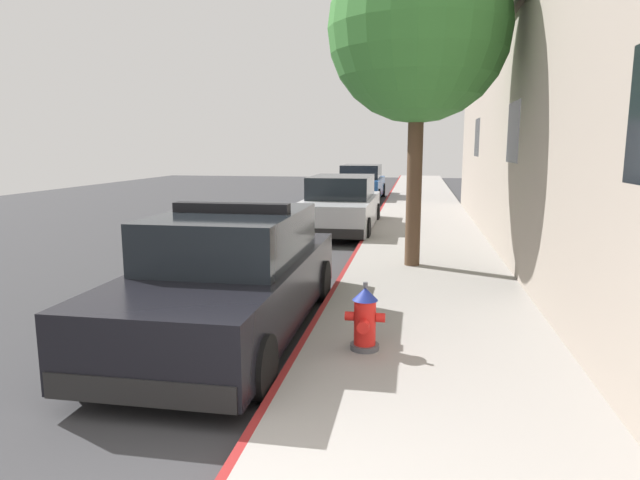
{
  "coord_description": "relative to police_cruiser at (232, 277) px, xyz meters",
  "views": [
    {
      "loc": [
        1.2,
        -2.61,
        2.38
      ],
      "look_at": [
        -0.19,
        5.31,
        1.0
      ],
      "focal_mm": 30.78,
      "sensor_mm": 36.0,
      "label": 1
    }
  ],
  "objects": [
    {
      "name": "fire_hydrant",
      "position": [
        1.76,
        -0.7,
        -0.23
      ],
      "size": [
        0.44,
        0.4,
        0.76
      ],
      "color": "#4C4C51",
      "rests_on": "sidewalk_pavement"
    },
    {
      "name": "parked_car_dark_far",
      "position": [
        -0.18,
        18.05,
        -0.0
      ],
      "size": [
        1.94,
        4.84,
        1.56
      ],
      "color": "navy",
      "rests_on": "ground"
    },
    {
      "name": "sidewalk_pavement",
      "position": [
        2.53,
        6.15,
        -0.66
      ],
      "size": [
        2.91,
        60.0,
        0.17
      ],
      "primitive_type": "cube",
      "color": "gray",
      "rests_on": "ground"
    },
    {
      "name": "curb_painted_edge",
      "position": [
        1.04,
        6.15,
        -0.66
      ],
      "size": [
        0.08,
        60.0,
        0.17
      ],
      "primitive_type": "cube",
      "color": "maroon",
      "rests_on": "ground"
    },
    {
      "name": "parked_car_silver_ahead",
      "position": [
        0.2,
        8.71,
        -0.0
      ],
      "size": [
        1.94,
        4.84,
        1.56
      ],
      "color": "#B2B5BA",
      "rests_on": "ground"
    },
    {
      "name": "police_cruiser",
      "position": [
        0.0,
        0.0,
        0.0
      ],
      "size": [
        1.94,
        4.84,
        1.68
      ],
      "color": "black",
      "rests_on": "ground"
    },
    {
      "name": "ground_plane",
      "position": [
        -3.47,
        6.15,
        -0.84
      ],
      "size": [
        28.36,
        60.0,
        0.2
      ],
      "primitive_type": "cube",
      "color": "#353538"
    },
    {
      "name": "street_tree",
      "position": [
        2.23,
        3.82,
        3.64
      ],
      "size": [
        3.23,
        3.23,
        5.85
      ],
      "color": "brown",
      "rests_on": "sidewalk_pavement"
    }
  ]
}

